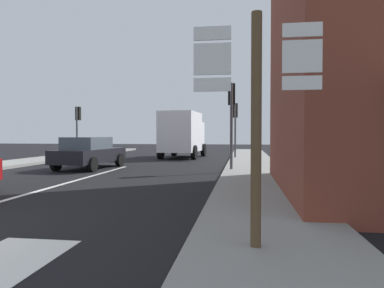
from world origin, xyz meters
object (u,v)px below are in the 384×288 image
at_px(route_sign_post, 256,112).
at_px(traffic_light_near_right, 232,107).
at_px(sedan_far, 89,152).
at_px(traffic_light_far_right, 235,118).
at_px(traffic_light_far_left, 78,120).
at_px(delivery_truck, 183,133).

relative_size(route_sign_post, traffic_light_near_right, 0.85).
height_order(route_sign_post, traffic_light_near_right, traffic_light_near_right).
bearing_deg(sedan_far, traffic_light_near_right, -4.61).
bearing_deg(traffic_light_far_right, route_sign_post, -87.95).
xyz_separation_m(route_sign_post, traffic_light_far_right, (-0.65, 18.15, 0.72)).
bearing_deg(traffic_light_near_right, traffic_light_far_left, 144.48).
height_order(delivery_truck, route_sign_post, route_sign_post).
bearing_deg(traffic_light_far_left, traffic_light_near_right, -35.52).
height_order(traffic_light_far_left, traffic_light_near_right, traffic_light_near_right).
relative_size(traffic_light_far_right, traffic_light_near_right, 0.95).
xyz_separation_m(delivery_truck, traffic_light_far_right, (3.56, -1.01, 0.98)).
xyz_separation_m(delivery_truck, traffic_light_near_right, (3.56, -8.64, 1.12)).
relative_size(delivery_truck, traffic_light_far_right, 1.45).
xyz_separation_m(delivery_truck, traffic_light_far_left, (-6.93, -1.16, 0.89)).
bearing_deg(route_sign_post, sedan_far, 123.25).
distance_m(delivery_truck, traffic_light_far_left, 7.08).
height_order(sedan_far, traffic_light_far_right, traffic_light_far_right).
bearing_deg(traffic_light_near_right, route_sign_post, -86.47).
bearing_deg(traffic_light_far_right, traffic_light_near_right, -90.00).
distance_m(delivery_truck, traffic_light_near_right, 9.41).
xyz_separation_m(sedan_far, traffic_light_far_right, (6.60, 7.10, 1.87)).
xyz_separation_m(delivery_truck, route_sign_post, (4.21, -19.16, 0.26)).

